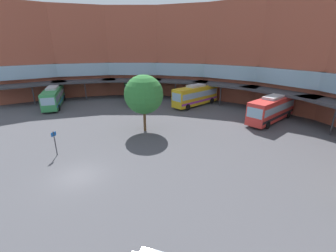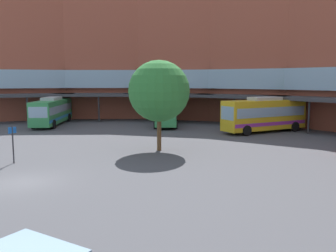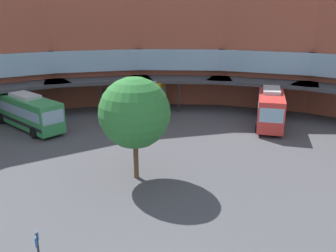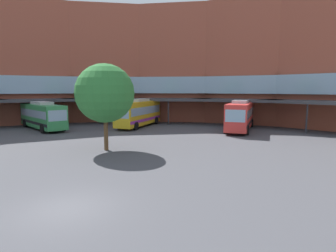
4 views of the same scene
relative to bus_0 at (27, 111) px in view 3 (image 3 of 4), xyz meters
name	(u,v)px [view 3 (image 3 of 4)]	position (x,y,z in m)	size (l,w,h in m)	color
station_building	(179,41)	(15.79, 2.96, 7.00)	(80.00, 36.35, 18.62)	#9E4C38
bus_0	(27,111)	(0.00, 0.00, 0.00)	(9.81, 8.66, 3.67)	#338C4C
bus_1	(270,106)	(25.85, 2.99, 0.12)	(4.61, 10.91, 3.91)	red
bus_4	(145,101)	(11.94, 4.59, 0.15)	(4.36, 10.65, 3.96)	gold
plaza_tree	(135,113)	(13.07, -11.20, 3.09)	(5.07, 5.07, 7.49)	brown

